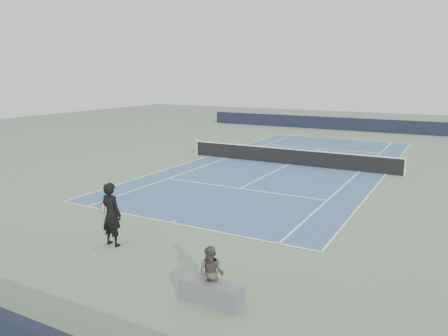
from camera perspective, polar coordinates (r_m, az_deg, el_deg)
The scene contains 7 objects.
ground at distance 26.09m, azimuth 8.42°, elevation 0.47°, with size 80.00×80.00×0.00m, color slate.
court_surface at distance 26.09m, azimuth 8.42°, elevation 0.48°, with size 10.97×23.77×0.01m, color #3B608D.
tennis_net at distance 26.00m, azimuth 8.46°, elevation 1.55°, with size 12.90×0.10×1.07m.
windscreen_far at distance 43.05m, azimuth 16.84°, elevation 5.45°, with size 30.00×0.25×1.20m, color black.
tennis_player at distance 13.92m, azimuth -14.50°, elevation -5.86°, with size 0.84×0.58×2.01m.
tennis_ball at distance 13.59m, azimuth -16.52°, elevation -10.81°, with size 0.06×0.06×0.06m, color yellow.
spectator_bench at distance 10.46m, azimuth -1.66°, elevation -14.73°, with size 1.59×0.76×1.35m.
Camera 1 is at (8.80, -24.01, 5.21)m, focal length 35.00 mm.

